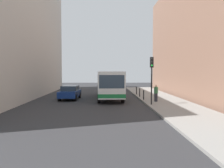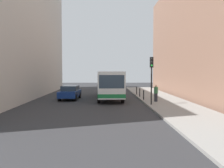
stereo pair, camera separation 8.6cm
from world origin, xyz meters
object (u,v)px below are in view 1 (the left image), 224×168
bollard_near (144,95)px  bollard_mid (140,92)px  pedestrian_near_signal (156,93)px  bus (109,83)px  car_beside_bus (70,92)px  traffic_light (152,72)px  bollard_far (136,90)px

bollard_near → bollard_mid: bearing=90.0°
pedestrian_near_signal → bus: bearing=-79.6°
car_beside_bus → pedestrian_near_signal: size_ratio=2.81×
traffic_light → bollard_mid: traffic_light is taller
car_beside_bus → bollard_far: 8.60m
bollard_near → pedestrian_near_signal: (0.94, -1.51, 0.31)m
bus → bollard_mid: bus is taller
car_beside_bus → traffic_light: bearing=148.0°
bollard_far → traffic_light: bearing=-89.4°
bus → pedestrian_near_signal: (4.40, -4.20, -0.79)m
traffic_light → bollard_mid: size_ratio=4.32×
traffic_light → bollard_far: 9.54m
bollard_near → pedestrian_near_signal: bearing=-58.1°
bollard_mid → pedestrian_near_signal: size_ratio=0.60×
car_beside_bus → bollard_far: car_beside_bus is taller
bollard_mid → bus: bearing=-178.3°
bollard_near → bollard_far: (0.00, 5.58, 0.00)m
car_beside_bus → traffic_light: traffic_light is taller
bus → traffic_light: traffic_light is taller
traffic_light → bollard_near: size_ratio=4.32×
bus → bollard_near: bearing=140.7°
bollard_mid → bollard_far: 2.79m
bollard_near → bollard_far: bearing=90.0°
bus → bollard_far: size_ratio=11.67×
car_beside_bus → pedestrian_near_signal: bearing=162.1°
bus → car_beside_bus: size_ratio=2.48×
car_beside_bus → bollard_far: (7.66, 3.89, -0.16)m
bollard_near → bollard_far: size_ratio=1.00×
car_beside_bus → traffic_light: (7.76, -5.35, 2.22)m
bus → traffic_light: size_ratio=2.70×
car_beside_bus → bollard_far: size_ratio=4.71×
traffic_light → bollard_near: 4.37m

